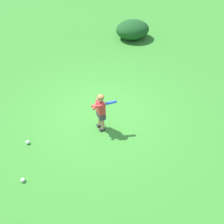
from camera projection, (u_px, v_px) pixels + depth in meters
ground_plane at (101, 114)px, 6.76m from camera, size 40.00×40.00×0.00m
child_batter at (101, 109)px, 5.91m from camera, size 0.33×0.62×1.08m
play_ball_far_right at (23, 180)px, 5.12m from camera, size 0.09×0.09×0.09m
play_ball_center_lawn at (28, 142)px, 5.91m from camera, size 0.10×0.10×0.10m
shrub_left_background at (133, 30)px, 10.17m from camera, size 1.25×1.42×0.74m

